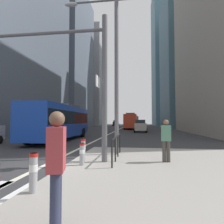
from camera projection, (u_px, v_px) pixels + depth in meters
name	position (u px, v px, depth m)	size (l,w,h in m)	color
ground_plane	(112.00, 133.00, 27.73)	(160.00, 160.00, 0.00)	#303033
median_island	(193.00, 173.00, 6.22)	(9.00, 10.00, 0.15)	gray
lane_centre_line	(118.00, 130.00, 37.64)	(0.20, 80.00, 0.01)	beige
office_tower_left_mid	(67.00, 60.00, 54.39)	(10.95, 19.50, 38.88)	slate
office_tower_left_far	(88.00, 79.00, 77.90)	(12.90, 18.34, 38.09)	#9E9EA3
office_tower_right_mid	(189.00, 61.00, 48.39)	(12.62, 16.52, 34.00)	slate
office_tower_right_far	(172.00, 57.00, 70.81)	(13.93, 17.87, 51.14)	slate
city_bus_blue_oncoming	(61.00, 120.00, 17.51)	(2.87, 10.87, 3.40)	#14389E
city_bus_red_receding	(131.00, 121.00, 41.71)	(2.77, 11.53, 3.40)	red
city_bus_red_distant	(135.00, 121.00, 62.37)	(2.91, 11.19, 3.40)	red
car_oncoming_mid	(116.00, 123.00, 65.06)	(2.15, 4.45, 1.94)	black
car_receding_near	(140.00, 126.00, 29.92)	(2.05, 4.06, 1.94)	#B2A899
car_receding_far	(139.00, 124.00, 51.35)	(2.05, 4.27, 1.94)	maroon
traffic_signal_gantry	(60.00, 66.00, 7.95)	(5.72, 0.65, 6.00)	#515156
street_lamp_post	(116.00, 51.00, 9.49)	(5.50, 0.32, 8.00)	#56565B
bollard_left	(33.00, 171.00, 4.31)	(0.20, 0.20, 0.89)	#99999E
bollard_right	(82.00, 153.00, 6.99)	(0.20, 0.20, 0.80)	#99999E
bollard_back	(83.00, 149.00, 7.64)	(0.20, 0.20, 0.90)	#99999E
pedestrian_railing	(117.00, 143.00, 8.12)	(0.06, 3.19, 0.98)	black
pedestrian_waiting	(166.00, 138.00, 7.55)	(0.40, 0.28, 1.69)	#423D38
pedestrian_walking	(56.00, 163.00, 2.87)	(0.33, 0.43, 1.78)	#2D334C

